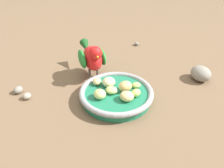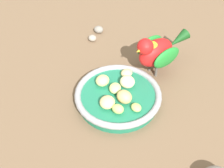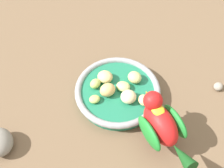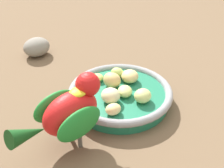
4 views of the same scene
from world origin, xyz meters
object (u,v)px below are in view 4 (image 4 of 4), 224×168
(feeding_bowl, at_px, (120,95))
(parrot, at_px, (69,111))
(apple_piece_2, at_px, (98,77))
(apple_piece_7, at_px, (130,76))
(rock_large, at_px, (37,47))
(apple_piece_1, at_px, (143,96))
(apple_piece_5, at_px, (111,96))
(apple_piece_4, at_px, (114,80))
(apple_piece_6, at_px, (117,73))
(apple_piece_0, at_px, (113,109))
(apple_piece_3, at_px, (125,91))

(feeding_bowl, xyz_separation_m, parrot, (-0.08, -0.12, 0.05))
(apple_piece_2, bearing_deg, apple_piece_7, -0.24)
(parrot, distance_m, rock_large, 0.35)
(apple_piece_1, height_order, apple_piece_5, apple_piece_5)
(apple_piece_1, distance_m, apple_piece_4, 0.07)
(feeding_bowl, height_order, rock_large, rock_large)
(apple_piece_6, distance_m, parrot, 0.19)
(apple_piece_0, bearing_deg, apple_piece_7, 74.65)
(parrot, bearing_deg, apple_piece_0, -7.60)
(apple_piece_2, bearing_deg, rock_large, 137.82)
(feeding_bowl, distance_m, rock_large, 0.29)
(apple_piece_3, relative_size, rock_large, 0.50)
(feeding_bowl, height_order, apple_piece_2, apple_piece_2)
(apple_piece_2, distance_m, parrot, 0.17)
(parrot, relative_size, rock_large, 2.16)
(apple_piece_4, bearing_deg, apple_piece_6, 81.99)
(apple_piece_5, xyz_separation_m, rock_large, (-0.20, 0.22, -0.02))
(apple_piece_4, xyz_separation_m, rock_large, (-0.20, 0.17, -0.02))
(feeding_bowl, height_order, apple_piece_1, apple_piece_1)
(apple_piece_0, relative_size, apple_piece_2, 1.15)
(apple_piece_0, relative_size, apple_piece_3, 0.88)
(apple_piece_4, bearing_deg, apple_piece_0, -88.70)
(apple_piece_2, bearing_deg, apple_piece_1, -37.10)
(apple_piece_6, bearing_deg, rock_large, 146.47)
(parrot, bearing_deg, apple_piece_1, -8.83)
(feeding_bowl, relative_size, apple_piece_7, 5.52)
(apple_piece_0, height_order, apple_piece_1, apple_piece_1)
(feeding_bowl, xyz_separation_m, apple_piece_1, (0.04, -0.03, 0.02))
(apple_piece_0, bearing_deg, apple_piece_5, 100.00)
(apple_piece_6, relative_size, apple_piece_7, 0.74)
(apple_piece_1, height_order, rock_large, apple_piece_1)
(apple_piece_3, xyz_separation_m, apple_piece_5, (-0.03, -0.02, 0.00))
(apple_piece_4, relative_size, apple_piece_7, 1.01)
(apple_piece_5, relative_size, rock_large, 0.54)
(apple_piece_1, height_order, apple_piece_4, apple_piece_4)
(apple_piece_0, distance_m, apple_piece_3, 0.06)
(apple_piece_7, distance_m, parrot, 0.19)
(apple_piece_5, height_order, apple_piece_7, apple_piece_5)
(apple_piece_1, bearing_deg, feeding_bowl, 146.38)
(feeding_bowl, distance_m, apple_piece_5, 0.04)
(feeding_bowl, bearing_deg, apple_piece_7, 64.78)
(feeding_bowl, xyz_separation_m, apple_piece_5, (-0.02, -0.03, 0.02))
(apple_piece_0, bearing_deg, apple_piece_4, 91.30)
(apple_piece_4, bearing_deg, apple_piece_5, -94.66)
(apple_piece_7, bearing_deg, apple_piece_3, -100.76)
(apple_piece_2, xyz_separation_m, parrot, (-0.03, -0.16, 0.04))
(feeding_bowl, relative_size, apple_piece_4, 5.46)
(apple_piece_5, relative_size, apple_piece_7, 0.98)
(apple_piece_2, distance_m, apple_piece_6, 0.04)
(apple_piece_0, xyz_separation_m, parrot, (-0.07, -0.06, 0.04))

